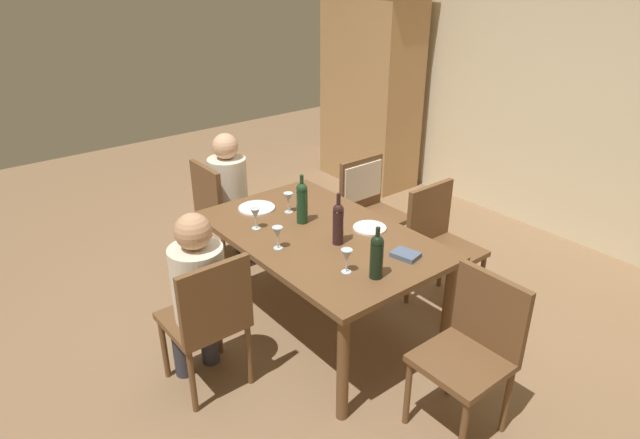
{
  "coord_description": "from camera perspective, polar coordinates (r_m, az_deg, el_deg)",
  "views": [
    {
      "loc": [
        2.55,
        -2.04,
        2.42
      ],
      "look_at": [
        0.0,
        0.0,
        0.85
      ],
      "focal_mm": 30.94,
      "sensor_mm": 36.0,
      "label": 1
    }
  ],
  "objects": [
    {
      "name": "wine_glass_centre",
      "position": [
        3.44,
        -4.44,
        -1.42
      ],
      "size": [
        0.07,
        0.07,
        0.15
      ],
      "color": "silver",
      "rests_on": "dining_table"
    },
    {
      "name": "dinner_plate_guest_left",
      "position": [
        3.73,
        5.16,
        -0.88
      ],
      "size": [
        0.23,
        0.23,
        0.01
      ],
      "primitive_type": "cylinder",
      "color": "white",
      "rests_on": "dining_table"
    },
    {
      "name": "wine_glass_near_left",
      "position": [
        3.18,
        2.78,
        -3.81
      ],
      "size": [
        0.07,
        0.07,
        0.15
      ],
      "color": "silver",
      "rests_on": "dining_table"
    },
    {
      "name": "rear_room_partition",
      "position": [
        5.5,
        23.28,
        12.45
      ],
      "size": [
        6.4,
        0.12,
        2.7
      ],
      "primitive_type": "cube",
      "color": "beige",
      "rests_on": "ground_plane"
    },
    {
      "name": "dining_table",
      "position": [
        3.7,
        -0.0,
        -2.56
      ],
      "size": [
        1.66,
        1.03,
        0.75
      ],
      "color": "brown",
      "rests_on": "ground_plane"
    },
    {
      "name": "wine_bottle_tall_green",
      "position": [
        3.12,
        5.88,
        -3.69
      ],
      "size": [
        0.08,
        0.08,
        0.32
      ],
      "color": "black",
      "rests_on": "dining_table"
    },
    {
      "name": "chair_far_left",
      "position": [
        4.6,
        4.85,
        2.24
      ],
      "size": [
        0.45,
        0.44,
        0.92
      ],
      "rotation": [
        0.0,
        0.0,
        -1.57
      ],
      "color": "brown",
      "rests_on": "ground_plane"
    },
    {
      "name": "person_woman_host",
      "position": [
        4.63,
        -9.15,
        3.06
      ],
      "size": [
        0.31,
        0.36,
        1.15
      ],
      "color": "#33333D",
      "rests_on": "ground_plane"
    },
    {
      "name": "dinner_plate_host",
      "position": [
        4.04,
        -6.56,
        1.19
      ],
      "size": [
        0.27,
        0.27,
        0.01
      ],
      "primitive_type": "cylinder",
      "color": "white",
      "rests_on": "dining_table"
    },
    {
      "name": "folded_napkin",
      "position": [
        3.41,
        8.85,
        -3.62
      ],
      "size": [
        0.18,
        0.15,
        0.03
      ],
      "primitive_type": "cube",
      "rotation": [
        0.0,
        0.0,
        0.22
      ],
      "color": "#4C5B75",
      "rests_on": "dining_table"
    },
    {
      "name": "wine_bottle_short_olive",
      "position": [
        3.47,
        1.94,
        -0.26
      ],
      "size": [
        0.07,
        0.07,
        0.35
      ],
      "color": "black",
      "rests_on": "dining_table"
    },
    {
      "name": "chair_near",
      "position": [
        3.3,
        -11.44,
        -9.71
      ],
      "size": [
        0.44,
        0.44,
        0.92
      ],
      "rotation": [
        0.0,
        0.0,
        1.57
      ],
      "color": "brown",
      "rests_on": "ground_plane"
    },
    {
      "name": "chair_left_end",
      "position": [
        4.63,
        -10.24,
        1.24
      ],
      "size": [
        0.44,
        0.44,
        0.92
      ],
      "color": "brown",
      "rests_on": "ground_plane"
    },
    {
      "name": "chair_far_right",
      "position": [
        4.15,
        12.22,
        -1.93
      ],
      "size": [
        0.44,
        0.44,
        0.92
      ],
      "rotation": [
        0.0,
        0.0,
        -1.57
      ],
      "color": "brown",
      "rests_on": "ground_plane"
    },
    {
      "name": "chair_right_end",
      "position": [
        3.14,
        15.59,
        -12.35
      ],
      "size": [
        0.44,
        0.44,
        0.92
      ],
      "rotation": [
        0.0,
        0.0,
        3.14
      ],
      "color": "brown",
      "rests_on": "ground_plane"
    },
    {
      "name": "wine_bottle_dark_red",
      "position": [
        3.75,
        -1.87,
        1.86
      ],
      "size": [
        0.08,
        0.08,
        0.35
      ],
      "color": "#19381E",
      "rests_on": "dining_table"
    },
    {
      "name": "person_man_bearded",
      "position": [
        3.32,
        -12.56,
        -6.96
      ],
      "size": [
        0.36,
        0.31,
        1.15
      ],
      "rotation": [
        0.0,
        0.0,
        1.57
      ],
      "color": "#33333D",
      "rests_on": "ground_plane"
    },
    {
      "name": "wine_glass_far",
      "position": [
        3.7,
        -6.7,
        0.54
      ],
      "size": [
        0.07,
        0.07,
        0.15
      ],
      "color": "silver",
      "rests_on": "dining_table"
    },
    {
      "name": "ground_plane",
      "position": [
        4.06,
        -0.0,
        -10.88
      ],
      "size": [
        10.0,
        10.0,
        0.0
      ],
      "primitive_type": "plane",
      "color": "#846647"
    },
    {
      "name": "wine_glass_near_right",
      "position": [
        3.92,
        -3.3,
        2.17
      ],
      "size": [
        0.07,
        0.07,
        0.15
      ],
      "color": "silver",
      "rests_on": "dining_table"
    },
    {
      "name": "armoire_cabinet",
      "position": [
        6.35,
        5.25,
        13.55
      ],
      "size": [
        1.18,
        0.62,
        2.18
      ],
      "color": "#A87F51",
      "rests_on": "ground_plane"
    }
  ]
}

